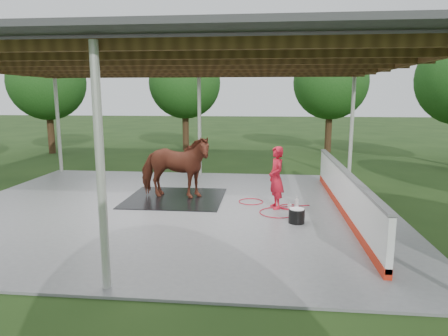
# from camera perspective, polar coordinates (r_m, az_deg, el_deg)

# --- Properties ---
(ground) EXTENTS (100.00, 100.00, 0.00)m
(ground) POSITION_cam_1_polar(r_m,az_deg,el_deg) (11.21, -7.30, -5.83)
(ground) COLOR #1E3814
(concrete_slab) EXTENTS (12.00, 10.00, 0.05)m
(concrete_slab) POSITION_cam_1_polar(r_m,az_deg,el_deg) (11.20, -7.31, -5.71)
(concrete_slab) COLOR slate
(concrete_slab) RESTS_ON ground
(pavilion_structure) EXTENTS (12.60, 10.60, 4.05)m
(pavilion_structure) POSITION_cam_1_polar(r_m,az_deg,el_deg) (10.81, -7.80, 14.81)
(pavilion_structure) COLOR beige
(pavilion_structure) RESTS_ON ground
(dasher_board) EXTENTS (0.16, 8.00, 1.15)m
(dasher_board) POSITION_cam_1_polar(r_m,az_deg,el_deg) (10.98, 16.74, -3.34)
(dasher_board) COLOR red
(dasher_board) RESTS_ON concrete_slab
(tree_belt) EXTENTS (28.00, 28.00, 5.80)m
(tree_belt) POSITION_cam_1_polar(r_m,az_deg,el_deg) (11.61, -5.23, 13.66)
(tree_belt) COLOR #382314
(tree_belt) RESTS_ON ground
(rubber_mat) EXTENTS (2.85, 2.67, 0.02)m
(rubber_mat) POSITION_cam_1_polar(r_m,az_deg,el_deg) (12.14, -6.97, -4.27)
(rubber_mat) COLOR black
(rubber_mat) RESTS_ON concrete_slab
(horse) EXTENTS (2.28, 1.14, 1.88)m
(horse) POSITION_cam_1_polar(r_m,az_deg,el_deg) (11.93, -7.07, 0.14)
(horse) COLOR maroon
(horse) RESTS_ON rubber_mat
(handler) EXTENTS (0.58, 0.72, 1.71)m
(handler) POSITION_cam_1_polar(r_m,az_deg,el_deg) (10.93, 7.47, -1.37)
(handler) COLOR red
(handler) RESTS_ON concrete_slab
(wash_bucket) EXTENTS (0.39, 0.39, 0.36)m
(wash_bucket) POSITION_cam_1_polar(r_m,az_deg,el_deg) (9.90, 10.34, -6.70)
(wash_bucket) COLOR black
(wash_bucket) RESTS_ON concrete_slab
(soap_bottle_a) EXTENTS (0.15, 0.15, 0.31)m
(soap_bottle_a) POSITION_cam_1_polar(r_m,az_deg,el_deg) (11.25, 10.34, -4.77)
(soap_bottle_a) COLOR silver
(soap_bottle_a) RESTS_ON concrete_slab
(soap_bottle_b) EXTENTS (0.11, 0.11, 0.19)m
(soap_bottle_b) POSITION_cam_1_polar(r_m,az_deg,el_deg) (11.12, 9.35, -5.25)
(soap_bottle_b) COLOR #338CD8
(soap_bottle_b) RESTS_ON concrete_slab
(hose_coil) EXTENTS (2.01, 1.88, 0.02)m
(hose_coil) POSITION_cam_1_polar(r_m,az_deg,el_deg) (11.06, 6.88, -5.71)
(hose_coil) COLOR #B30C21
(hose_coil) RESTS_ON concrete_slab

